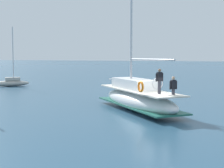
# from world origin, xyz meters

# --- Properties ---
(ground_plane) EXTENTS (400.00, 400.00, 0.00)m
(ground_plane) POSITION_xyz_m (0.00, 0.00, 0.00)
(ground_plane) COLOR #284C66
(main_sailboat) EXTENTS (8.54, 8.43, 13.79)m
(main_sailboat) POSITION_xyz_m (1.82, 1.70, 0.92)
(main_sailboat) COLOR white
(main_sailboat) RESTS_ON ground
(moored_cutter_left) EXTENTS (3.85, 3.98, 7.40)m
(moored_cutter_left) POSITION_xyz_m (13.18, 21.93, 0.52)
(moored_cutter_left) COLOR #B7B2A8
(moored_cutter_left) RESTS_ON ground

